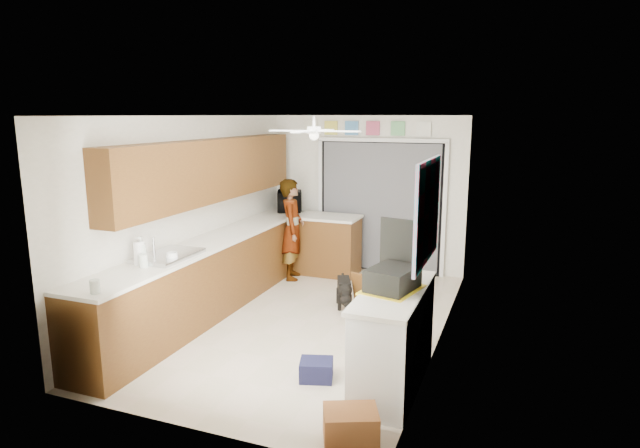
% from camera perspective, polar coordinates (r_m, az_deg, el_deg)
% --- Properties ---
extents(floor, '(5.00, 5.00, 0.00)m').
position_cam_1_polar(floor, '(6.75, -1.23, -10.26)').
color(floor, beige).
rests_on(floor, ground).
extents(ceiling, '(5.00, 5.00, 0.00)m').
position_cam_1_polar(ceiling, '(6.26, -1.33, 11.48)').
color(ceiling, white).
rests_on(ceiling, ground).
extents(wall_back, '(3.20, 0.00, 3.20)m').
position_cam_1_polar(wall_back, '(8.72, 4.94, 3.24)').
color(wall_back, white).
rests_on(wall_back, ground).
extents(wall_front, '(3.20, 0.00, 3.20)m').
position_cam_1_polar(wall_front, '(4.25, -14.17, -6.03)').
color(wall_front, white).
rests_on(wall_front, ground).
extents(wall_left, '(0.00, 5.00, 5.00)m').
position_cam_1_polar(wall_left, '(7.14, -13.26, 1.11)').
color(wall_left, white).
rests_on(wall_left, ground).
extents(wall_right, '(0.00, 5.00, 5.00)m').
position_cam_1_polar(wall_right, '(5.98, 13.06, -0.88)').
color(wall_right, white).
rests_on(wall_right, ground).
extents(left_base_cabinets, '(0.60, 4.80, 0.90)m').
position_cam_1_polar(left_base_cabinets, '(7.17, -10.97, -5.34)').
color(left_base_cabinets, brown).
rests_on(left_base_cabinets, floor).
extents(left_countertop, '(0.62, 4.80, 0.04)m').
position_cam_1_polar(left_countertop, '(7.04, -11.04, -1.69)').
color(left_countertop, white).
rests_on(left_countertop, left_base_cabinets).
extents(upper_cabinets, '(0.32, 4.00, 0.80)m').
position_cam_1_polar(upper_cabinets, '(7.14, -11.50, 5.65)').
color(upper_cabinets, brown).
rests_on(upper_cabinets, wall_left).
extents(sink_basin, '(0.50, 0.76, 0.06)m').
position_cam_1_polar(sink_basin, '(6.23, -15.90, -3.32)').
color(sink_basin, silver).
rests_on(sink_basin, left_countertop).
extents(faucet, '(0.03, 0.03, 0.22)m').
position_cam_1_polar(faucet, '(6.32, -17.33, -2.31)').
color(faucet, silver).
rests_on(faucet, left_countertop).
extents(peninsula_base, '(1.00, 0.60, 0.90)m').
position_cam_1_polar(peninsula_base, '(8.56, 0.70, -2.34)').
color(peninsula_base, brown).
rests_on(peninsula_base, floor).
extents(peninsula_top, '(1.04, 0.64, 0.04)m').
position_cam_1_polar(peninsula_top, '(8.46, 0.71, 0.75)').
color(peninsula_top, white).
rests_on(peninsula_top, peninsula_base).
extents(back_opening_recess, '(2.00, 0.06, 2.10)m').
position_cam_1_polar(back_opening_recess, '(8.66, 6.45, 1.81)').
color(back_opening_recess, black).
rests_on(back_opening_recess, wall_back).
extents(curtain_panel, '(1.90, 0.03, 2.05)m').
position_cam_1_polar(curtain_panel, '(8.62, 6.38, 1.77)').
color(curtain_panel, slate).
rests_on(curtain_panel, wall_back).
extents(door_trim_left, '(0.06, 0.04, 2.10)m').
position_cam_1_polar(door_trim_left, '(8.94, 0.06, 2.19)').
color(door_trim_left, white).
rests_on(door_trim_left, wall_back).
extents(door_trim_right, '(0.06, 0.04, 2.10)m').
position_cam_1_polar(door_trim_right, '(8.44, 13.12, 1.32)').
color(door_trim_right, white).
rests_on(door_trim_right, wall_back).
extents(door_trim_head, '(2.10, 0.04, 0.06)m').
position_cam_1_polar(door_trim_head, '(8.52, 6.56, 8.89)').
color(door_trim_head, white).
rests_on(door_trim_head, wall_back).
extents(header_frame_0, '(0.22, 0.02, 0.22)m').
position_cam_1_polar(header_frame_0, '(8.79, 1.18, 10.22)').
color(header_frame_0, '#E2D64B').
rests_on(header_frame_0, wall_back).
extents(header_frame_1, '(0.22, 0.02, 0.22)m').
position_cam_1_polar(header_frame_1, '(8.68, 3.39, 10.18)').
color(header_frame_1, '#4A86C6').
rests_on(header_frame_1, wall_back).
extents(header_frame_2, '(0.22, 0.02, 0.22)m').
position_cam_1_polar(header_frame_2, '(8.58, 5.66, 10.13)').
color(header_frame_2, '#BD4769').
rests_on(header_frame_2, wall_back).
extents(header_frame_3, '(0.22, 0.02, 0.22)m').
position_cam_1_polar(header_frame_3, '(8.48, 8.30, 10.05)').
color(header_frame_3, '#67B573').
rests_on(header_frame_3, wall_back).
extents(header_frame_4, '(0.22, 0.02, 0.22)m').
position_cam_1_polar(header_frame_4, '(8.40, 11.01, 9.94)').
color(header_frame_4, white).
rests_on(header_frame_4, wall_back).
extents(route66_sign, '(0.22, 0.02, 0.26)m').
position_cam_1_polar(route66_sign, '(8.91, -0.97, 10.24)').
color(route66_sign, silver).
rests_on(route66_sign, wall_back).
extents(right_counter_base, '(0.50, 1.40, 0.90)m').
position_cam_1_polar(right_counter_base, '(5.14, 7.89, -12.16)').
color(right_counter_base, white).
rests_on(right_counter_base, floor).
extents(right_counter_top, '(0.54, 1.44, 0.04)m').
position_cam_1_polar(right_counter_top, '(4.97, 7.92, -7.19)').
color(right_counter_top, white).
rests_on(right_counter_top, right_counter_base).
extents(abstract_painting, '(0.03, 1.15, 0.95)m').
position_cam_1_polar(abstract_painting, '(4.94, 11.40, 1.31)').
color(abstract_painting, '#FF5D99').
rests_on(abstract_painting, wall_right).
extents(ceiling_fan, '(1.14, 1.14, 0.24)m').
position_cam_1_polar(ceiling_fan, '(6.45, -0.64, 9.89)').
color(ceiling_fan, white).
rests_on(ceiling_fan, ceiling).
extents(microwave, '(0.60, 0.69, 0.32)m').
position_cam_1_polar(microwave, '(8.91, -3.27, 2.48)').
color(microwave, black).
rests_on(microwave, left_countertop).
extents(soap_bottle, '(0.16, 0.16, 0.31)m').
position_cam_1_polar(soap_bottle, '(6.00, -18.53, -2.69)').
color(soap_bottle, silver).
rests_on(soap_bottle, left_countertop).
extents(cup, '(0.15, 0.15, 0.10)m').
position_cam_1_polar(cup, '(6.06, -15.53, -3.39)').
color(cup, white).
rests_on(cup, left_countertop).
extents(jar_a, '(0.11, 0.11, 0.12)m').
position_cam_1_polar(jar_a, '(5.22, -22.89, -6.16)').
color(jar_a, silver).
rests_on(jar_a, left_countertop).
extents(jar_b, '(0.10, 0.10, 0.14)m').
position_cam_1_polar(jar_b, '(5.91, -18.33, -3.76)').
color(jar_b, silver).
rests_on(jar_b, left_countertop).
extents(paper_towel_roll, '(0.15, 0.15, 0.25)m').
position_cam_1_polar(paper_towel_roll, '(6.01, -18.72, -2.94)').
color(paper_towel_roll, white).
rests_on(paper_towel_roll, left_countertop).
extents(suitcase, '(0.47, 0.56, 0.21)m').
position_cam_1_polar(suitcase, '(4.95, 7.75, -5.78)').
color(suitcase, black).
rests_on(suitcase, right_counter_top).
extents(suitcase_rim, '(0.56, 0.67, 0.02)m').
position_cam_1_polar(suitcase_rim, '(4.98, 7.72, -6.99)').
color(suitcase_rim, yellow).
rests_on(suitcase_rim, suitcase).
extents(suitcase_lid, '(0.42, 0.13, 0.50)m').
position_cam_1_polar(suitcase_lid, '(5.15, 8.57, -2.21)').
color(suitcase_lid, black).
rests_on(suitcase_lid, suitcase).
extents(cardboard_box, '(0.51, 0.46, 0.26)m').
position_cam_1_polar(cardboard_box, '(4.46, 3.29, -20.70)').
color(cardboard_box, '#A25832').
rests_on(cardboard_box, floor).
extents(navy_crate, '(0.38, 0.34, 0.19)m').
position_cam_1_polar(navy_crate, '(5.34, -0.39, -15.29)').
color(navy_crate, black).
rests_on(navy_crate, floor).
extents(cabinet_door_panel, '(0.37, 0.25, 0.52)m').
position_cam_1_polar(cabinet_door_panel, '(6.96, 4.72, -7.30)').
color(cabinet_door_panel, brown).
rests_on(cabinet_door_panel, floor).
extents(man, '(0.54, 0.66, 1.56)m').
position_cam_1_polar(man, '(8.23, -3.00, -0.57)').
color(man, white).
rests_on(man, floor).
extents(dog, '(0.43, 0.59, 0.43)m').
position_cam_1_polar(dog, '(7.14, 2.58, -7.18)').
color(dog, black).
rests_on(dog, floor).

